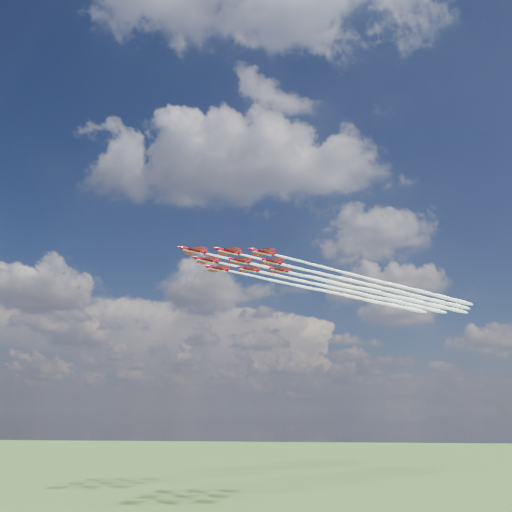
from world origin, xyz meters
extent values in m
plane|color=#2D511E|center=(0.00, 0.00, 0.00)|extent=(600.00, 600.00, 0.00)
cylinder|color=#A5091A|center=(-5.85, -16.95, 74.20)|extent=(6.53, 6.62, 1.12)
cone|color=#A5091A|center=(-9.43, -20.60, 74.20)|extent=(2.23, 2.25, 1.12)
cone|color=#A5091A|center=(-2.49, -13.52, 74.20)|extent=(1.80, 1.81, 1.02)
ellipsoid|color=black|center=(-7.28, -18.41, 74.66)|extent=(2.15, 2.17, 0.73)
cube|color=#A5091A|center=(-5.49, -16.59, 74.15)|extent=(9.00, 8.92, 0.14)
cube|color=#A5091A|center=(-2.99, -14.03, 74.20)|extent=(3.63, 3.60, 0.12)
cube|color=#A5091A|center=(-2.84, -13.89, 75.12)|extent=(1.25, 1.27, 1.84)
cube|color=silver|center=(-5.85, -16.95, 73.69)|extent=(6.02, 6.11, 0.12)
cylinder|color=#A5091A|center=(4.85, -14.94, 74.20)|extent=(6.53, 6.62, 1.12)
cone|color=#A5091A|center=(1.27, -18.59, 74.20)|extent=(2.23, 2.25, 1.12)
cone|color=#A5091A|center=(8.22, -11.51, 74.20)|extent=(1.80, 1.81, 1.02)
ellipsoid|color=black|center=(3.42, -16.40, 74.66)|extent=(2.15, 2.17, 0.73)
cube|color=#A5091A|center=(5.21, -14.57, 74.15)|extent=(9.00, 8.92, 0.14)
cube|color=#A5091A|center=(7.72, -12.02, 74.20)|extent=(3.63, 3.60, 0.12)
cube|color=#A5091A|center=(7.86, -11.88, 75.12)|extent=(1.25, 1.27, 1.84)
cube|color=silver|center=(4.85, -14.94, 73.69)|extent=(6.02, 6.11, 0.12)
cylinder|color=#A5091A|center=(-4.04, -6.21, 74.20)|extent=(6.53, 6.62, 1.12)
cone|color=#A5091A|center=(-7.62, -9.86, 74.20)|extent=(2.23, 2.25, 1.12)
cone|color=#A5091A|center=(-0.68, -2.79, 74.20)|extent=(1.80, 1.81, 1.02)
ellipsoid|color=black|center=(-5.47, -7.67, 74.66)|extent=(2.15, 2.17, 0.73)
cube|color=#A5091A|center=(-3.68, -5.85, 74.15)|extent=(9.00, 8.92, 0.14)
cube|color=#A5091A|center=(-1.18, -3.30, 74.20)|extent=(3.63, 3.60, 0.12)
cube|color=#A5091A|center=(-1.04, -3.15, 75.12)|extent=(1.25, 1.27, 1.84)
cube|color=silver|center=(-4.04, -6.21, 73.69)|extent=(6.02, 6.11, 0.12)
cylinder|color=#A5091A|center=(15.55, -12.93, 74.20)|extent=(6.53, 6.62, 1.12)
cone|color=#A5091A|center=(11.98, -16.57, 74.20)|extent=(2.23, 2.25, 1.12)
cone|color=#A5091A|center=(18.92, -9.50, 74.20)|extent=(1.80, 1.81, 1.02)
ellipsoid|color=black|center=(14.12, -14.39, 74.66)|extent=(2.15, 2.17, 0.73)
cube|color=#A5091A|center=(15.91, -12.56, 74.15)|extent=(9.00, 8.92, 0.14)
cube|color=#A5091A|center=(18.42, -10.01, 74.20)|extent=(3.63, 3.60, 0.12)
cube|color=#A5091A|center=(18.56, -9.86, 75.12)|extent=(1.25, 1.27, 1.84)
cube|color=silver|center=(15.55, -12.93, 73.69)|extent=(6.02, 6.11, 0.12)
cylinder|color=#A5091A|center=(6.66, -4.20, 74.20)|extent=(6.53, 6.62, 1.12)
cone|color=#A5091A|center=(3.08, -7.85, 74.20)|extent=(2.23, 2.25, 1.12)
cone|color=#A5091A|center=(10.02, -0.77, 74.20)|extent=(1.80, 1.81, 1.02)
ellipsoid|color=black|center=(5.23, -5.66, 74.66)|extent=(2.15, 2.17, 0.73)
cube|color=#A5091A|center=(7.02, -3.84, 74.15)|extent=(9.00, 8.92, 0.14)
cube|color=#A5091A|center=(9.52, -1.28, 74.20)|extent=(3.63, 3.60, 0.12)
cube|color=#A5091A|center=(9.67, -1.14, 75.12)|extent=(1.25, 1.27, 1.84)
cube|color=silver|center=(6.66, -4.20, 73.69)|extent=(6.02, 6.11, 0.12)
cylinder|color=#A5091A|center=(-2.23, 4.52, 74.20)|extent=(6.53, 6.62, 1.12)
cone|color=#A5091A|center=(-5.81, 0.88, 74.20)|extent=(2.23, 2.25, 1.12)
cone|color=#A5091A|center=(1.13, 7.95, 74.20)|extent=(1.80, 1.81, 1.02)
ellipsoid|color=black|center=(-3.67, 3.07, 74.66)|extent=(2.15, 2.17, 0.73)
cube|color=#A5091A|center=(-1.88, 4.89, 74.15)|extent=(9.00, 8.92, 0.14)
cube|color=#A5091A|center=(0.63, 7.44, 74.20)|extent=(3.63, 3.60, 0.12)
cube|color=#A5091A|center=(0.77, 7.59, 75.12)|extent=(1.25, 1.27, 1.84)
cube|color=silver|center=(-2.23, 4.52, 73.69)|extent=(6.02, 6.11, 0.12)
cylinder|color=#A5091A|center=(17.36, -2.19, 74.20)|extent=(6.53, 6.62, 1.12)
cone|color=#A5091A|center=(13.78, -5.84, 74.20)|extent=(2.23, 2.25, 1.12)
cone|color=#A5091A|center=(20.72, 1.24, 74.20)|extent=(1.80, 1.81, 1.02)
ellipsoid|color=black|center=(15.93, -3.65, 74.66)|extent=(2.15, 2.17, 0.73)
cube|color=#A5091A|center=(17.72, -1.83, 74.15)|extent=(9.00, 8.92, 0.14)
cube|color=#A5091A|center=(20.22, 0.73, 74.20)|extent=(3.63, 3.60, 0.12)
cube|color=#A5091A|center=(20.37, 0.87, 75.12)|extent=(1.25, 1.27, 1.84)
cube|color=silver|center=(17.36, -2.19, 73.69)|extent=(6.02, 6.11, 0.12)
cylinder|color=#A5091A|center=(8.47, 6.54, 74.20)|extent=(6.53, 6.62, 1.12)
cone|color=#A5091A|center=(4.89, 2.89, 74.20)|extent=(2.23, 2.25, 1.12)
cone|color=#A5091A|center=(11.83, 9.96, 74.20)|extent=(1.80, 1.81, 1.02)
ellipsoid|color=black|center=(7.04, 5.08, 74.66)|extent=(2.15, 2.17, 0.73)
cube|color=#A5091A|center=(8.82, 6.90, 74.15)|extent=(9.00, 8.92, 0.14)
cube|color=#A5091A|center=(11.33, 9.45, 74.20)|extent=(3.63, 3.60, 0.12)
cube|color=#A5091A|center=(11.47, 9.60, 75.12)|extent=(1.25, 1.27, 1.84)
cube|color=silver|center=(8.47, 6.54, 73.69)|extent=(6.02, 6.11, 0.12)
cylinder|color=#A5091A|center=(19.17, 8.55, 74.20)|extent=(6.53, 6.62, 1.12)
cone|color=#A5091A|center=(15.59, 4.90, 74.20)|extent=(2.23, 2.25, 1.12)
cone|color=#A5091A|center=(22.53, 11.98, 74.20)|extent=(1.80, 1.81, 1.02)
ellipsoid|color=black|center=(17.74, 7.09, 74.66)|extent=(2.15, 2.17, 0.73)
cube|color=#A5091A|center=(19.53, 8.91, 74.15)|extent=(9.00, 8.92, 0.14)
cube|color=#A5091A|center=(22.03, 11.46, 74.20)|extent=(3.63, 3.60, 0.12)
cube|color=#A5091A|center=(22.17, 11.61, 75.12)|extent=(1.25, 1.27, 1.84)
cube|color=silver|center=(19.17, 8.55, 73.69)|extent=(6.02, 6.11, 0.12)
camera|label=1|loc=(30.37, -162.89, 25.98)|focal=35.00mm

